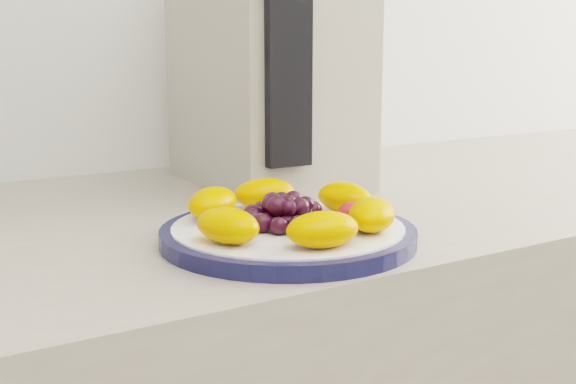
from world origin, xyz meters
TOP-DOWN VIEW (x-y plane):
  - plate_rim at (0.09, 1.03)m, footprint 0.25×0.25m
  - plate_face at (0.09, 1.03)m, footprint 0.22×0.22m
  - appliance_body at (0.22, 1.31)m, footprint 0.19×0.27m
  - appliance_panel at (0.17, 1.17)m, footprint 0.06×0.02m
  - fruit_plate at (0.09, 1.03)m, footprint 0.21×0.21m

SIDE VIEW (x-z plane):
  - plate_rim at x=0.09m, z-range 0.90..0.91m
  - plate_face at x=0.09m, z-range 0.90..0.92m
  - fruit_plate at x=0.09m, z-range 0.92..0.95m
  - appliance_body at x=0.22m, z-range 0.90..1.23m
  - appliance_panel at x=0.17m, z-range 0.95..1.19m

